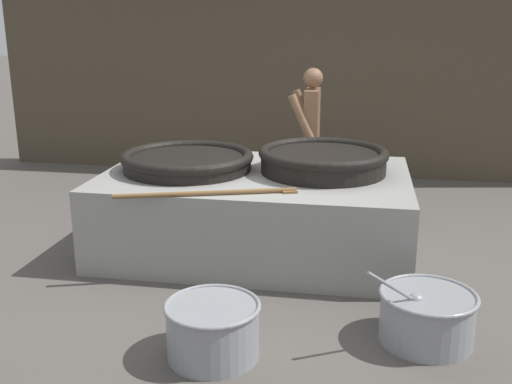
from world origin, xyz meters
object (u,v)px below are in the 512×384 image
giant_wok_near (187,160)px  cook (311,133)px  giant_wok_far (323,159)px  prep_bowl_vegetables (427,315)px  prep_bowl_meat (213,328)px

giant_wok_near → cook: bearing=54.5°
giant_wok_near → giant_wok_far: bearing=5.5°
giant_wok_near → cook: (1.05, 1.47, 0.03)m
giant_wok_far → prep_bowl_vegetables: 1.96m
cook → giant_wok_far: bearing=99.1°
prep_bowl_meat → cook: bearing=84.6°
prep_bowl_vegetables → prep_bowl_meat: size_ratio=1.21×
cook → prep_bowl_vegetables: (1.07, -2.98, -0.68)m
cook → prep_bowl_vegetables: cook is taller
giant_wok_far → prep_bowl_meat: size_ratio=1.91×
cook → prep_bowl_vegetables: bearing=109.1°
giant_wok_far → cook: 1.36m
giant_wok_near → prep_bowl_meat: giant_wok_near is taller
giant_wok_near → prep_bowl_vegetables: (2.11, -1.51, -0.65)m
giant_wok_far → prep_bowl_vegetables: size_ratio=1.58×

